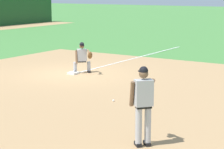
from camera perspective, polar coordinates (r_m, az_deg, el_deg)
name	(u,v)px	position (r m, az deg, el deg)	size (l,w,h in m)	color
ground_plane	(73,74)	(18.68, -5.08, 0.05)	(160.00, 160.00, 0.00)	#47843D
infield_dirt_patch	(98,99)	(14.33, -1.89, -3.25)	(18.00, 18.00, 0.01)	tan
foul_line_stripe	(136,58)	(23.15, 3.22, 2.21)	(10.89, 0.10, 0.00)	white
first_base_bag	(73,73)	(18.67, -5.08, 0.18)	(0.38, 0.38, 0.09)	white
baseball	(113,101)	(14.02, 0.18, -3.43)	(0.07, 0.07, 0.07)	white
pitcher	(144,101)	(9.89, 4.15, -3.48)	(0.85, 0.55, 1.86)	black
first_baseman	(83,56)	(18.77, -3.87, 2.38)	(0.73, 1.09, 1.34)	black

